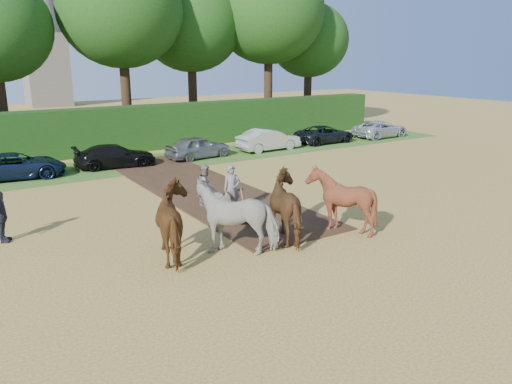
# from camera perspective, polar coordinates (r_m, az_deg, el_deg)

# --- Properties ---
(ground) EXTENTS (120.00, 120.00, 0.00)m
(ground) POSITION_cam_1_polar(r_m,az_deg,el_deg) (17.79, -0.66, -5.14)
(ground) COLOR gold
(ground) RESTS_ON ground
(earth_strip) EXTENTS (4.50, 17.00, 0.05)m
(earth_strip) POSITION_cam_1_polar(r_m,az_deg,el_deg) (24.32, -6.46, 0.46)
(earth_strip) COLOR #472D1C
(earth_strip) RESTS_ON ground
(grass_verge) EXTENTS (50.00, 5.00, 0.03)m
(grass_verge) POSITION_cam_1_polar(r_m,az_deg,el_deg) (30.13, -15.01, 2.89)
(grass_verge) COLOR #38601E
(grass_verge) RESTS_ON ground
(hedgerow) EXTENTS (46.00, 1.60, 3.00)m
(hedgerow) POSITION_cam_1_polar(r_m,az_deg,el_deg) (34.13, -17.56, 6.64)
(hedgerow) COLOR #14380F
(hedgerow) RESTS_ON ground
(spectator_near) EXTENTS (1.07, 1.08, 1.76)m
(spectator_near) POSITION_cam_1_polar(r_m,az_deg,el_deg) (21.42, -5.76, 0.80)
(spectator_near) COLOR tan
(spectator_near) RESTS_ON ground
(spectator_far) EXTENTS (0.77, 1.15, 1.81)m
(spectator_far) POSITION_cam_1_polar(r_m,az_deg,el_deg) (19.11, -27.11, -2.56)
(spectator_far) COLOR #22232E
(spectator_far) RESTS_ON ground
(plough_team) EXTENTS (8.11, 5.70, 2.36)m
(plough_team) POSITION_cam_1_polar(r_m,az_deg,el_deg) (16.88, 0.97, -2.08)
(plough_team) COLOR #5C3417
(plough_team) RESTS_ON ground
(parked_cars) EXTENTS (41.56, 3.35, 1.49)m
(parked_cars) POSITION_cam_1_polar(r_m,az_deg,el_deg) (30.84, -9.85, 4.74)
(parked_cars) COLOR silver
(parked_cars) RESTS_ON ground
(treeline) EXTENTS (48.70, 10.60, 14.21)m
(treeline) POSITION_cam_1_polar(r_m,az_deg,el_deg) (36.62, -22.66, 18.49)
(treeline) COLOR #382616
(treeline) RESTS_ON ground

